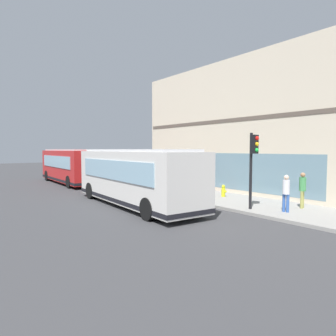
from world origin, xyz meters
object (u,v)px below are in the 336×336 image
pedestrian_by_light_pole (286,191)px  pedestrian_walking_along_curb (303,188)px  city_bus_nearside (134,177)px  newspaper_vending_box (206,186)px  fire_hydrant (223,191)px  traffic_light_near_corner (253,156)px  city_bus_far_down_street (70,166)px  pedestrian_near_hydrant (178,175)px

pedestrian_by_light_pole → pedestrian_walking_along_curb: (1.49, 0.01, 0.03)m
city_bus_nearside → newspaper_vending_box: (5.82, 0.31, -0.95)m
pedestrian_walking_along_curb → newspaper_vending_box: (0.03, 6.69, -0.57)m
fire_hydrant → pedestrian_by_light_pole: bearing=-103.4°
traffic_light_near_corner → pedestrian_walking_along_curb: size_ratio=2.09×
pedestrian_walking_along_curb → pedestrian_by_light_pole: bearing=-179.6°
fire_hydrant → city_bus_far_down_street: bearing=107.0°
city_bus_nearside → city_bus_far_down_street: same height
fire_hydrant → pedestrian_near_hydrant: (0.40, 4.88, 0.60)m
city_bus_nearside → pedestrian_by_light_pole: (4.30, -6.39, -0.41)m
pedestrian_by_light_pole → pedestrian_walking_along_curb: 1.49m
city_bus_far_down_street → fire_hydrant: 15.01m
fire_hydrant → pedestrian_by_light_pole: (-1.16, -4.86, 0.64)m
newspaper_vending_box → city_bus_nearside: bearing=-176.9°
traffic_light_near_corner → pedestrian_near_hydrant: 8.83m
city_bus_far_down_street → newspaper_vending_box: city_bus_far_down_street is taller
city_bus_nearside → newspaper_vending_box: city_bus_nearside is taller
traffic_light_near_corner → pedestrian_by_light_pole: bearing=-62.9°
city_bus_nearside → city_bus_far_down_street: 12.84m
traffic_light_near_corner → newspaper_vending_box: bearing=67.6°
city_bus_far_down_street → newspaper_vending_box: 13.38m
city_bus_nearside → city_bus_far_down_street: (1.08, 12.79, 0.00)m
traffic_light_near_corner → fire_hydrant: size_ratio=5.01×
pedestrian_near_hydrant → pedestrian_by_light_pole: 9.86m
city_bus_nearside → pedestrian_by_light_pole: size_ratio=5.88×
pedestrian_by_light_pole → traffic_light_near_corner: bearing=117.1°
fire_hydrant → newspaper_vending_box: size_ratio=0.82×
pedestrian_near_hydrant → newspaper_vending_box: bearing=-90.8°
city_bus_far_down_street → pedestrian_near_hydrant: city_bus_far_down_street is taller
city_bus_nearside → pedestrian_near_hydrant: size_ratio=6.07×
traffic_light_near_corner → newspaper_vending_box: 6.17m
city_bus_far_down_street → pedestrian_near_hydrant: size_ratio=6.05×
traffic_light_near_corner → pedestrian_near_hydrant: (2.25, 8.39, -1.62)m
traffic_light_near_corner → pedestrian_by_light_pole: traffic_light_near_corner is taller
traffic_light_near_corner → city_bus_far_down_street: bearing=98.1°
fire_hydrant → pedestrian_walking_along_curb: size_ratio=0.42×
pedestrian_near_hydrant → fire_hydrant: bearing=-94.7°
pedestrian_walking_along_curb → city_bus_far_down_street: bearing=103.8°
city_bus_far_down_street → newspaper_vending_box: size_ratio=11.27×
pedestrian_by_light_pole → newspaper_vending_box: 6.89m
city_bus_nearside → fire_hydrant: city_bus_nearside is taller
city_bus_far_down_street → traffic_light_near_corner: bearing=-81.9°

